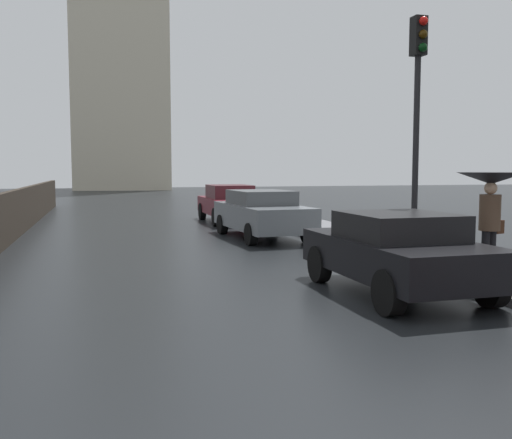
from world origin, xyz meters
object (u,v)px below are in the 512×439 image
(car_grey_behind_camera, at_px, (262,213))
(pedestrian_with_umbrella_near, at_px, (491,192))
(traffic_light, at_px, (418,96))
(car_maroon_far_ahead, at_px, (229,203))
(car_black_mid_road, at_px, (397,251))

(car_grey_behind_camera, bearing_deg, pedestrian_with_umbrella_near, -78.70)
(car_grey_behind_camera, relative_size, traffic_light, 0.92)
(traffic_light, bearing_deg, car_maroon_far_ahead, 96.91)
(car_black_mid_road, height_order, car_maroon_far_ahead, car_maroon_far_ahead)
(car_black_mid_road, bearing_deg, pedestrian_with_umbrella_near, 6.44)
(pedestrian_with_umbrella_near, bearing_deg, traffic_light, 91.56)
(car_black_mid_road, relative_size, pedestrian_with_umbrella_near, 2.08)
(car_maroon_far_ahead, bearing_deg, pedestrian_with_umbrella_near, -81.70)
(car_black_mid_road, xyz_separation_m, car_maroon_far_ahead, (0.05, 12.99, 0.04))
(car_grey_behind_camera, relative_size, pedestrian_with_umbrella_near, 2.41)
(car_black_mid_road, height_order, car_grey_behind_camera, car_grey_behind_camera)
(car_maroon_far_ahead, bearing_deg, car_grey_behind_camera, -91.69)
(car_grey_behind_camera, distance_m, pedestrian_with_umbrella_near, 7.93)
(car_black_mid_road, distance_m, traffic_light, 3.62)
(pedestrian_with_umbrella_near, xyz_separation_m, traffic_light, (-0.54, 1.60, 1.84))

